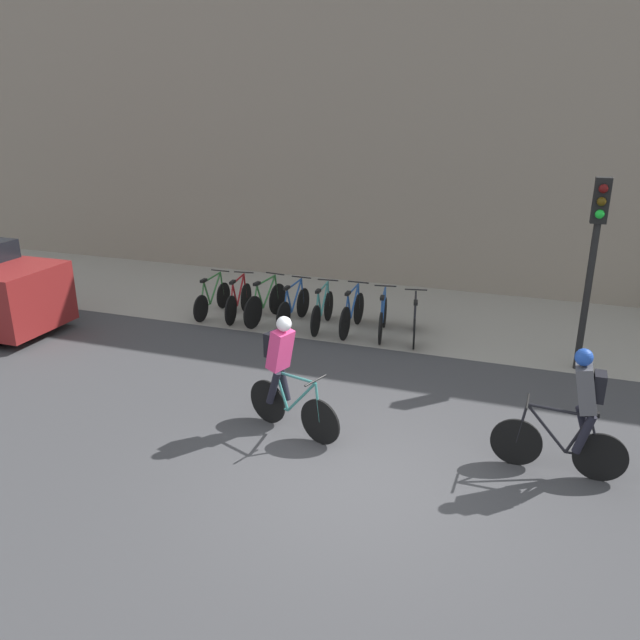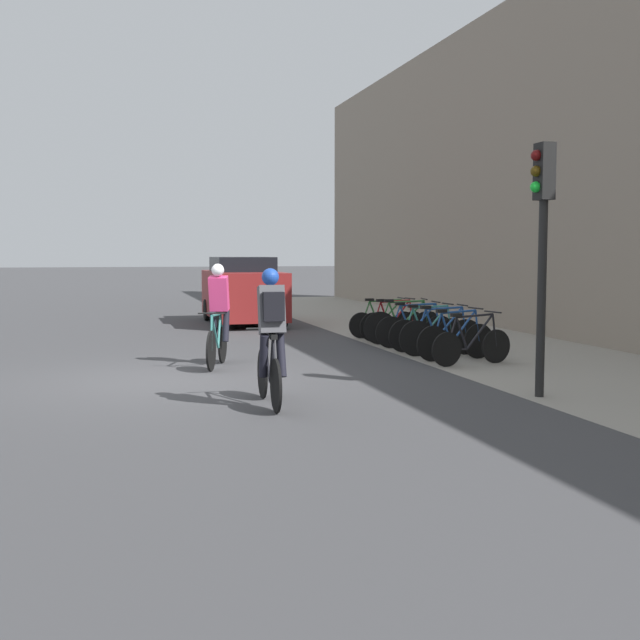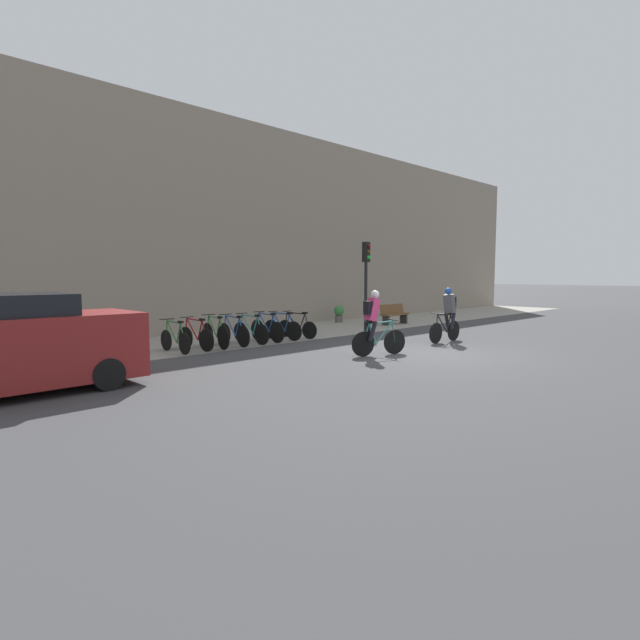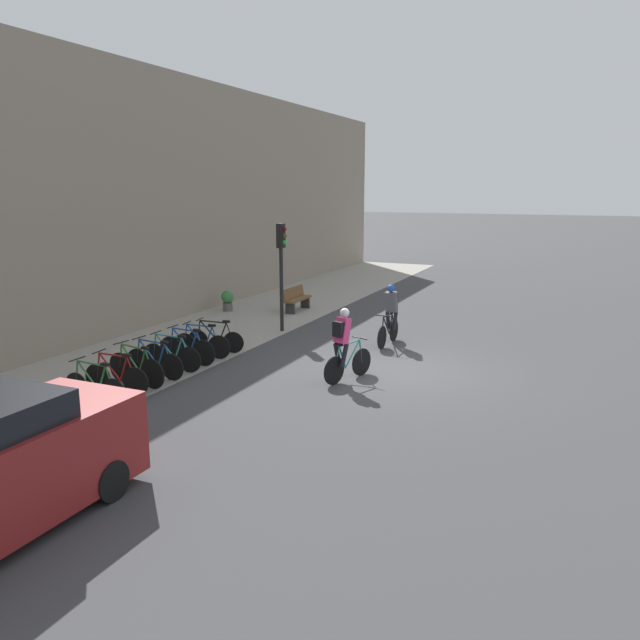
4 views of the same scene
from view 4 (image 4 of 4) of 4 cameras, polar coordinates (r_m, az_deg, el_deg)
name	(u,v)px [view 4 (image 4 of 4)]	position (r m, az deg, el deg)	size (l,w,h in m)	color
ground	(398,371)	(15.90, 7.17, -4.64)	(200.00, 200.00, 0.00)	#3D3D3F
kerb_strip	(178,344)	(18.89, -12.82, -2.16)	(44.00, 4.50, 0.01)	gray
building_facade	(102,200)	(19.99, -19.35, 10.31)	(44.00, 0.60, 8.34)	gray
cyclist_pink	(344,343)	(14.70, 2.20, -2.11)	(1.61, 0.65, 1.78)	black
cyclist_grey	(390,312)	(18.38, 6.46, 0.69)	(1.71, 0.46, 1.78)	black
parked_bike_0	(95,386)	(14.24, -19.89, -5.67)	(0.46, 1.65, 0.94)	black
parked_bike_1	(116,377)	(14.69, -18.12, -4.95)	(0.46, 1.63, 0.96)	black
parked_bike_2	(136,368)	(15.16, -16.46, -4.24)	(0.46, 1.76, 0.99)	black
parked_bike_3	(155,362)	(15.65, -14.88, -3.71)	(0.46, 1.73, 0.97)	black
parked_bike_4	(172,355)	(16.15, -13.42, -3.15)	(0.46, 1.69, 0.96)	black
parked_bike_5	(187,349)	(16.66, -12.05, -2.58)	(0.46, 1.72, 0.98)	black
parked_bike_6	(202,344)	(17.19, -10.75, -2.13)	(0.46, 1.64, 0.96)	black
parked_bike_7	(216,339)	(17.72, -9.53, -1.70)	(0.49, 1.64, 0.94)	black
traffic_light_pole	(281,257)	(19.77, -3.55, 5.77)	(0.26, 0.30, 3.44)	black
bench	(297,299)	(23.34, -2.16, 1.97)	(1.60, 0.44, 0.89)	brown
potted_plant	(228,300)	(23.55, -8.45, 1.86)	(0.48, 0.48, 0.78)	#56514C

